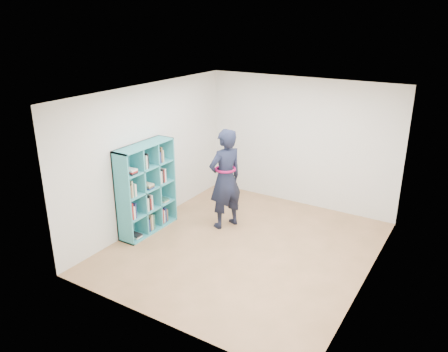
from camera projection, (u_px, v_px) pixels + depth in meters
The scene contains 9 objects.
floor at pixel (245, 247), 7.42m from camera, with size 4.50×4.50×0.00m, color olive.
ceiling at pixel (248, 94), 6.52m from camera, with size 4.50×4.50×0.00m, color white.
wall_left at pixel (150, 156), 7.95m from camera, with size 0.02×4.50×2.60m, color silver.
wall_right at pixel (374, 202), 5.98m from camera, with size 0.02×4.50×2.60m, color silver.
wall_back at pixel (300, 143), 8.76m from camera, with size 4.00×0.02×2.60m, color silver.
wall_front at pixel (154, 231), 5.17m from camera, with size 4.00×0.02×2.60m, color silver.
bookshelf at pixel (145, 189), 7.76m from camera, with size 0.36×1.22×1.63m.
person at pixel (225, 179), 7.86m from camera, with size 0.68×0.80×1.86m.
smartphone at pixel (225, 169), 7.98m from camera, with size 0.03×0.09×0.12m.
Camera 1 is at (3.12, -5.75, 3.70)m, focal length 35.00 mm.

